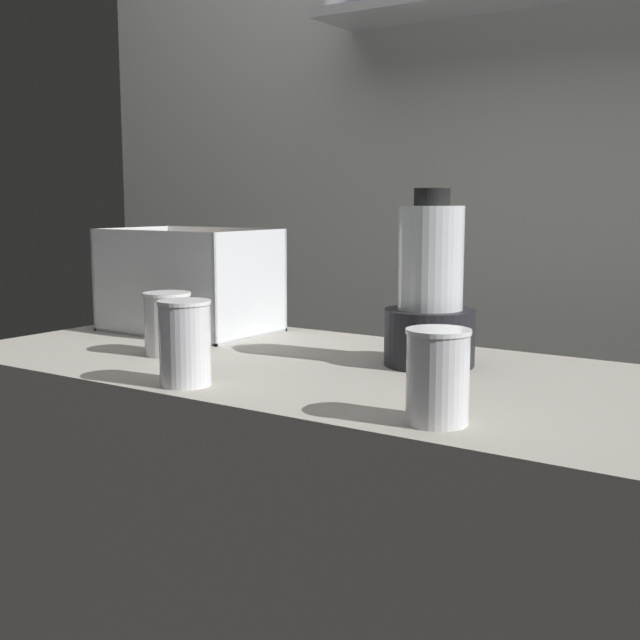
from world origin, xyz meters
The scene contains 7 objects.
counter centered at (0.00, 0.00, 0.45)m, with size 1.40×0.64×0.90m, color #9E998E.
back_wall_unit centered at (0.00, 0.77, 1.26)m, with size 2.60×0.24×2.50m.
carrot_display_bin centered at (-0.45, 0.15, 0.98)m, with size 0.36×0.24×0.23m.
blender_pitcher centered at (0.16, 0.10, 1.02)m, with size 0.16×0.16×0.31m.
juice_cup_beet_far_left centered at (-0.29, -0.08, 0.95)m, with size 0.09×0.09×0.12m.
juice_cup_mango_left centered at (-0.08, -0.26, 0.96)m, with size 0.08×0.08×0.14m.
juice_cup_carrot_middle centered at (0.35, -0.24, 0.96)m, with size 0.09×0.09×0.13m.
Camera 1 is at (0.80, -1.19, 1.19)m, focal length 46.19 mm.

